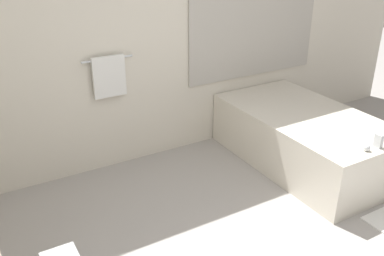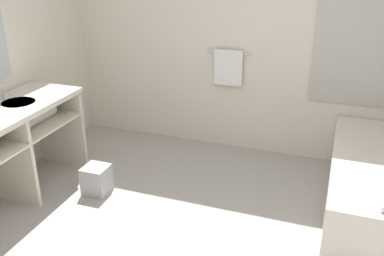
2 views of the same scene
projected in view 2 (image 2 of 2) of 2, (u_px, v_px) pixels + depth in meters
wall_back_with_blinds at (263, 36)px, 4.60m from camera, size 7.40×0.13×2.70m
vanity_counter at (6, 137)px, 3.84m from camera, size 0.63×1.65×0.92m
sink_faucet at (2, 91)px, 3.96m from camera, size 0.09×0.04×0.18m
waste_bin at (97, 179)px, 4.18m from camera, size 0.24×0.24×0.28m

